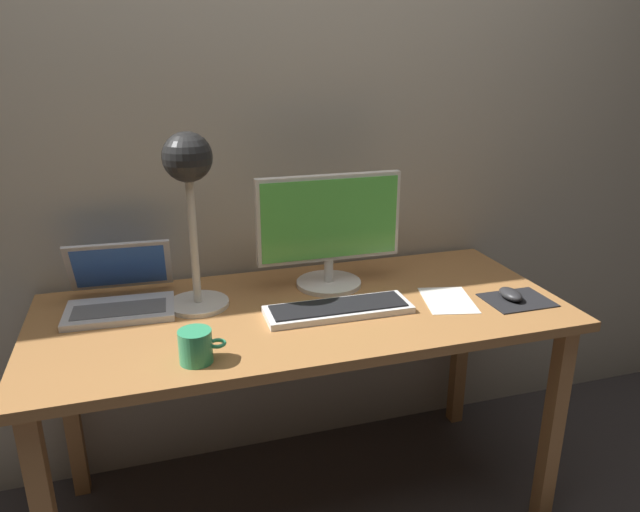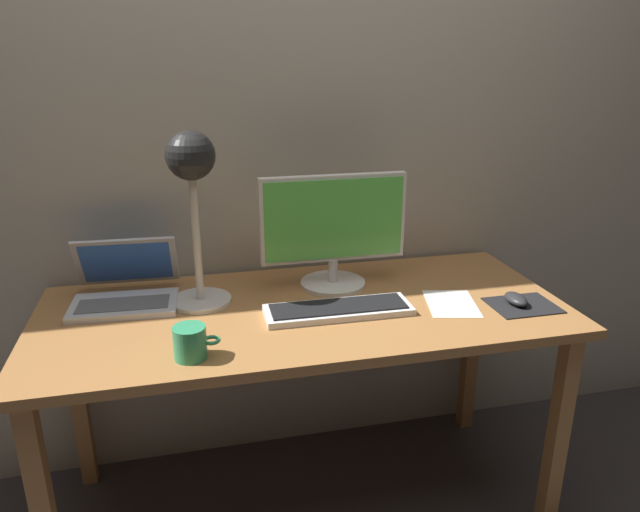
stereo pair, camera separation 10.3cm
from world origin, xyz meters
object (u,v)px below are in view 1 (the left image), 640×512
(monitor, at_px, (329,228))
(keyboard_main, at_px, (338,309))
(laptop, at_px, (120,289))
(mouse, at_px, (511,294))
(coffee_mug, at_px, (196,346))
(desk_lamp, at_px, (189,184))

(monitor, relative_size, keyboard_main, 1.08)
(monitor, bearing_deg, laptop, 177.25)
(keyboard_main, height_order, laptop, laptop)
(keyboard_main, bearing_deg, monitor, 79.71)
(monitor, relative_size, mouse, 4.97)
(keyboard_main, bearing_deg, coffee_mug, -158.16)
(laptop, bearing_deg, mouse, -15.05)
(mouse, height_order, coffee_mug, coffee_mug)
(monitor, distance_m, coffee_mug, 0.63)
(laptop, relative_size, desk_lamp, 0.62)
(keyboard_main, relative_size, mouse, 4.60)
(desk_lamp, bearing_deg, monitor, 5.73)
(keyboard_main, xyz_separation_m, desk_lamp, (-0.40, 0.17, 0.37))
(laptop, bearing_deg, coffee_mug, -66.05)
(laptop, distance_m, coffee_mug, 0.46)
(keyboard_main, bearing_deg, desk_lamp, 156.58)
(monitor, bearing_deg, desk_lamp, -174.27)
(monitor, xyz_separation_m, desk_lamp, (-0.44, -0.04, 0.18))
(desk_lamp, height_order, coffee_mug, desk_lamp)
(coffee_mug, bearing_deg, mouse, 6.20)
(monitor, distance_m, keyboard_main, 0.29)
(coffee_mug, bearing_deg, desk_lamp, 83.71)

